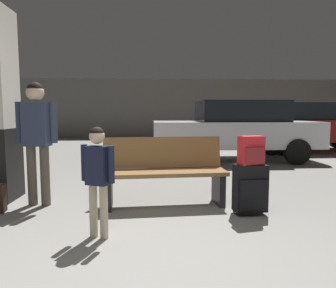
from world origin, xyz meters
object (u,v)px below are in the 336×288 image
(bench, at_px, (164,171))
(suitcase, at_px, (250,188))
(backpack_bright, at_px, (251,151))
(child, at_px, (98,170))
(parked_car_side, at_px, (313,126))
(adult, at_px, (37,130))
(parked_car_near, at_px, (235,129))

(bench, bearing_deg, suitcase, -25.18)
(backpack_bright, bearing_deg, child, -159.91)
(parked_car_side, bearing_deg, adult, -139.79)
(parked_car_near, bearing_deg, backpack_bright, -102.32)
(parked_car_near, bearing_deg, child, -117.97)
(bench, relative_size, child, 1.51)
(adult, bearing_deg, child, -49.32)
(adult, bearing_deg, backpack_bright, -10.97)
(suitcase, distance_m, child, 1.83)
(bench, bearing_deg, parked_car_near, 63.14)
(suitcase, height_order, parked_car_side, parked_car_side)
(parked_car_side, bearing_deg, suitcase, -122.64)
(parked_car_near, bearing_deg, parked_car_side, 29.99)
(child, height_order, parked_car_near, parked_car_near)
(bench, distance_m, parked_car_near, 4.35)
(child, xyz_separation_m, adult, (-0.97, 1.13, 0.32))
(suitcase, distance_m, backpack_bright, 0.45)
(adult, distance_m, parked_car_near, 5.26)
(bench, height_order, child, child)
(child, height_order, adult, adult)
(backpack_bright, height_order, parked_car_near, parked_car_near)
(backpack_bright, distance_m, parked_car_near, 4.45)
(bench, xyz_separation_m, backpack_bright, (1.01, -0.48, 0.33))
(child, distance_m, adult, 1.53)
(backpack_bright, height_order, child, child)
(backpack_bright, height_order, parked_car_side, parked_car_side)
(parked_car_side, bearing_deg, parked_car_near, -150.01)
(adult, xyz_separation_m, parked_car_near, (3.61, 3.83, -0.19))
(suitcase, height_order, parked_car_near, parked_car_near)
(suitcase, height_order, backpack_bright, backpack_bright)
(suitcase, distance_m, parked_car_near, 4.47)
(backpack_bright, bearing_deg, parked_car_side, 57.37)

